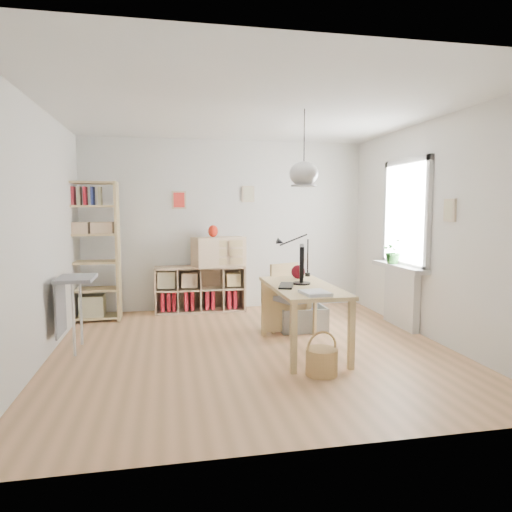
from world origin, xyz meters
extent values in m
plane|color=tan|center=(0.00, 0.00, 0.00)|extent=(4.50, 4.50, 0.00)
plane|color=white|center=(0.00, 2.25, 1.35)|extent=(4.50, 0.00, 4.50)
plane|color=white|center=(0.00, -2.25, 1.35)|extent=(4.50, 0.00, 4.50)
plane|color=white|center=(-2.25, 0.00, 1.35)|extent=(0.00, 4.50, 4.50)
plane|color=white|center=(2.25, 0.00, 1.35)|extent=(0.00, 4.50, 4.50)
plane|color=white|center=(0.00, 0.00, 2.70)|extent=(4.50, 4.50, 0.00)
cylinder|color=black|center=(0.55, -0.15, 2.36)|extent=(0.01, 0.01, 0.68)
ellipsoid|color=silver|center=(0.55, -0.15, 2.00)|extent=(0.32, 0.32, 0.27)
cube|color=white|center=(2.23, 0.60, 1.55)|extent=(0.03, 1.00, 1.30)
cube|color=silver|center=(2.21, 0.06, 1.55)|extent=(0.06, 0.08, 1.46)
cube|color=silver|center=(2.21, 1.14, 1.55)|extent=(0.06, 0.08, 1.46)
cube|color=silver|center=(2.21, 0.60, 2.24)|extent=(0.06, 1.16, 0.08)
cube|color=silver|center=(2.21, 0.60, 0.86)|extent=(0.06, 1.16, 0.08)
cube|color=silver|center=(2.19, 0.60, 0.40)|extent=(0.10, 0.80, 0.80)
cube|color=silver|center=(2.14, 0.60, 0.83)|extent=(0.22, 1.20, 0.06)
cube|color=tan|center=(0.55, -0.15, 0.73)|extent=(0.70, 1.50, 0.04)
cube|color=tan|center=(0.25, -0.85, 0.35)|extent=(0.06, 0.06, 0.71)
cube|color=tan|center=(0.25, 0.55, 0.35)|extent=(0.06, 0.06, 0.71)
cube|color=tan|center=(0.85, -0.85, 0.35)|extent=(0.06, 0.06, 0.71)
cube|color=tan|center=(0.85, 0.55, 0.35)|extent=(0.06, 0.06, 0.71)
cube|color=tan|center=(-0.45, 2.04, 0.01)|extent=(1.40, 0.38, 0.03)
cube|color=tan|center=(-0.45, 2.04, 0.70)|extent=(1.40, 0.38, 0.03)
cube|color=tan|center=(-1.14, 2.04, 0.36)|extent=(0.03, 0.38, 0.72)
cube|color=tan|center=(0.23, 2.04, 0.36)|extent=(0.03, 0.38, 0.72)
cube|color=tan|center=(-0.45, 2.22, 0.36)|extent=(1.40, 0.02, 0.72)
cube|color=maroon|center=(-1.03, 2.06, 0.19)|extent=(0.06, 0.26, 0.30)
cube|color=maroon|center=(-0.94, 2.06, 0.19)|extent=(0.05, 0.26, 0.30)
cube|color=maroon|center=(-0.86, 2.06, 0.19)|extent=(0.05, 0.26, 0.30)
cube|color=maroon|center=(-0.67, 2.06, 0.19)|extent=(0.05, 0.26, 0.30)
cube|color=maroon|center=(-0.58, 2.06, 0.19)|extent=(0.05, 0.26, 0.30)
cube|color=maroon|center=(-0.35, 2.06, 0.19)|extent=(0.06, 0.26, 0.30)
cube|color=maroon|center=(-0.26, 2.06, 0.19)|extent=(0.06, 0.26, 0.30)
cube|color=maroon|center=(0.00, 2.06, 0.19)|extent=(0.06, 0.26, 0.30)
cube|color=maroon|center=(0.09, 2.06, 0.19)|extent=(0.05, 0.26, 0.30)
cube|color=tan|center=(-2.41, 1.80, 1.00)|extent=(0.04, 0.38, 2.00)
cube|color=tan|center=(-1.65, 1.80, 1.00)|extent=(0.04, 0.38, 2.00)
cube|color=tan|center=(-2.03, 1.80, 0.05)|extent=(0.76, 0.38, 0.03)
cube|color=tan|center=(-2.03, 1.80, 0.45)|extent=(0.76, 0.38, 0.03)
cube|color=tan|center=(-2.03, 1.80, 0.85)|extent=(0.76, 0.38, 0.03)
cube|color=tan|center=(-2.03, 1.80, 1.25)|extent=(0.76, 0.38, 0.03)
cube|color=tan|center=(-2.03, 1.80, 1.65)|extent=(0.76, 0.38, 0.03)
cube|color=tan|center=(-2.03, 1.80, 1.98)|extent=(0.76, 0.38, 0.03)
cube|color=navy|center=(-2.31, 1.80, 1.79)|extent=(0.04, 0.18, 0.26)
cube|color=maroon|center=(-2.23, 1.80, 1.79)|extent=(0.04, 0.18, 0.26)
cube|color=beige|center=(-2.15, 1.80, 1.79)|extent=(0.04, 0.18, 0.26)
cube|color=maroon|center=(-2.07, 1.80, 1.79)|extent=(0.04, 0.18, 0.26)
cube|color=navy|center=(-1.97, 1.80, 1.79)|extent=(0.04, 0.18, 0.26)
cube|color=beige|center=(-1.87, 1.80, 1.79)|extent=(0.04, 0.18, 0.26)
cube|color=gray|center=(-1.97, 0.35, 0.83)|extent=(0.40, 0.55, 0.04)
cylinder|color=silver|center=(-1.97, 0.13, 0.41)|extent=(0.03, 0.03, 0.82)
cylinder|color=silver|center=(-1.97, 0.57, 0.41)|extent=(0.03, 0.03, 0.82)
cube|color=gray|center=(-2.15, 0.35, 0.50)|extent=(0.02, 0.50, 0.62)
cube|color=gray|center=(0.63, 0.50, 0.47)|extent=(0.58, 0.58, 0.06)
cube|color=tan|center=(0.54, 0.25, 0.22)|extent=(0.05, 0.05, 0.44)
cube|color=tan|center=(0.38, 0.59, 0.22)|extent=(0.05, 0.05, 0.44)
cube|color=tan|center=(0.88, 0.40, 0.22)|extent=(0.05, 0.05, 0.44)
cube|color=tan|center=(0.73, 0.75, 0.22)|extent=(0.05, 0.05, 0.44)
cube|color=tan|center=(0.55, 0.68, 0.71)|extent=(0.42, 0.21, 0.40)
cylinder|color=tan|center=(0.51, -0.93, 0.13)|extent=(0.31, 0.31, 0.26)
torus|color=tan|center=(0.51, -0.93, 0.28)|extent=(0.32, 0.07, 0.32)
cube|color=beige|center=(0.80, 0.68, 0.01)|extent=(0.62, 0.43, 0.02)
cube|color=beige|center=(0.50, 0.68, 0.16)|extent=(0.03, 0.42, 0.32)
cube|color=beige|center=(1.10, 0.68, 0.16)|extent=(0.03, 0.42, 0.32)
cube|color=beige|center=(0.80, 0.48, 0.16)|extent=(0.61, 0.03, 0.32)
cube|color=beige|center=(0.80, 0.88, 0.16)|extent=(0.61, 0.03, 0.32)
cube|color=beige|center=(0.80, 1.06, 0.46)|extent=(0.62, 0.21, 0.39)
sphere|color=#FEFB1C|center=(0.65, 0.62, 0.23)|extent=(0.14, 0.14, 0.14)
sphere|color=#16429E|center=(0.91, 0.73, 0.23)|extent=(0.14, 0.14, 0.14)
sphere|color=#B24E16|center=(0.78, 0.66, 0.23)|extent=(0.14, 0.14, 0.14)
sphere|color=#39802E|center=(0.97, 0.59, 0.23)|extent=(0.14, 0.14, 0.14)
cylinder|color=black|center=(0.57, -0.05, 0.76)|extent=(0.21, 0.21, 0.02)
cylinder|color=black|center=(0.57, -0.05, 0.82)|extent=(0.05, 0.05, 0.09)
cube|color=black|center=(0.57, -0.05, 1.03)|extent=(0.19, 0.51, 0.34)
cube|color=black|center=(0.35, -0.17, 0.76)|extent=(0.27, 0.42, 0.02)
cylinder|color=black|center=(0.82, 0.52, 0.77)|extent=(0.07, 0.07, 0.05)
cylinder|color=black|center=(0.82, 0.52, 1.00)|extent=(0.02, 0.02, 0.46)
cone|color=black|center=(0.43, 0.42, 1.21)|extent=(0.11, 0.08, 0.11)
sphere|color=#520A11|center=(0.65, 0.36, 0.83)|extent=(0.17, 0.17, 0.17)
cube|color=silver|center=(0.52, -0.69, 0.77)|extent=(0.28, 0.34, 0.03)
cube|color=tan|center=(-0.16, 2.04, 0.95)|extent=(0.86, 0.57, 0.45)
ellipsoid|color=#A01A0D|center=(-0.24, 2.04, 1.27)|extent=(0.16, 0.16, 0.19)
imported|color=#235921|center=(2.12, 0.73, 1.03)|extent=(0.32, 0.28, 0.34)
camera|label=1|loc=(-0.95, -5.05, 1.62)|focal=32.00mm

